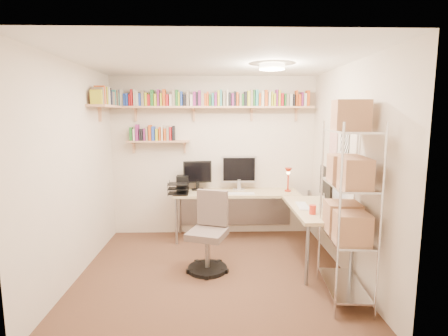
% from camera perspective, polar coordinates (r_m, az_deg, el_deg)
% --- Properties ---
extents(ground, '(3.20, 3.20, 0.00)m').
position_cam_1_polar(ground, '(4.45, -1.74, -16.66)').
color(ground, '#492B1F').
rests_on(ground, ground).
extents(room_shell, '(3.24, 3.04, 2.52)m').
position_cam_1_polar(room_shell, '(4.04, -1.77, 3.66)').
color(room_shell, beige).
rests_on(room_shell, ground).
extents(wall_shelves, '(3.12, 1.09, 0.80)m').
position_cam_1_polar(wall_shelves, '(5.34, -6.40, 10.02)').
color(wall_shelves, tan).
rests_on(wall_shelves, ground).
extents(corner_desk, '(2.26, 1.91, 1.28)m').
position_cam_1_polar(corner_desk, '(5.15, 3.72, -4.55)').
color(corner_desk, tan).
rests_on(corner_desk, ground).
extents(office_chair, '(0.55, 0.56, 0.97)m').
position_cam_1_polar(office_chair, '(4.38, -2.50, -11.23)').
color(office_chair, black).
rests_on(office_chair, ground).
extents(wire_rack, '(0.46, 0.83, 2.05)m').
position_cam_1_polar(wire_rack, '(3.73, 19.61, -3.06)').
color(wire_rack, silver).
rests_on(wire_rack, ground).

